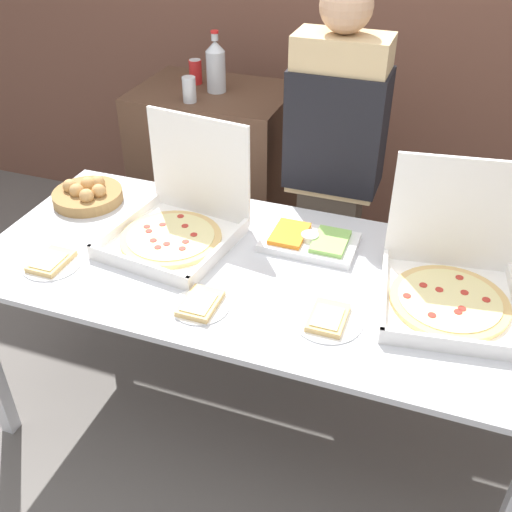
% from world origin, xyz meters
% --- Properties ---
extents(ground_plane, '(16.00, 16.00, 0.00)m').
position_xyz_m(ground_plane, '(0.00, 0.00, 0.00)').
color(ground_plane, slate).
extents(brick_wall_behind, '(10.00, 0.06, 2.80)m').
position_xyz_m(brick_wall_behind, '(0.00, 1.70, 1.40)').
color(brick_wall_behind, brown).
rests_on(brick_wall_behind, ground_plane).
extents(buffet_table, '(2.15, 0.97, 0.86)m').
position_xyz_m(buffet_table, '(0.00, 0.00, 0.76)').
color(buffet_table, silver).
rests_on(buffet_table, ground_plane).
extents(pizza_box_far_right, '(0.52, 0.53, 0.46)m').
position_xyz_m(pizza_box_far_right, '(-0.37, 0.09, 0.94)').
color(pizza_box_far_right, white).
rests_on(pizza_box_far_right, buffet_table).
extents(pizza_box_near_right, '(0.53, 0.54, 0.46)m').
position_xyz_m(pizza_box_near_right, '(0.70, 0.05, 0.94)').
color(pizza_box_near_right, white).
rests_on(pizza_box_near_right, buffet_table).
extents(paper_plate_front_right, '(0.24, 0.24, 0.03)m').
position_xyz_m(paper_plate_front_right, '(0.33, -0.21, 0.87)').
color(paper_plate_front_right, white).
rests_on(paper_plate_front_right, buffet_table).
extents(paper_plate_front_left, '(0.20, 0.20, 0.03)m').
position_xyz_m(paper_plate_front_left, '(-0.10, -0.29, 0.87)').
color(paper_plate_front_left, white).
rests_on(paper_plate_front_left, buffet_table).
extents(paper_plate_front_center, '(0.22, 0.22, 0.03)m').
position_xyz_m(paper_plate_front_center, '(-0.74, -0.25, 0.87)').
color(paper_plate_front_center, white).
rests_on(paper_plate_front_center, buffet_table).
extents(veggie_tray, '(0.37, 0.23, 0.05)m').
position_xyz_m(veggie_tray, '(0.15, 0.21, 0.88)').
color(veggie_tray, white).
rests_on(veggie_tray, buffet_table).
extents(bread_basket, '(0.31, 0.31, 0.10)m').
position_xyz_m(bread_basket, '(-0.88, 0.22, 0.89)').
color(bread_basket, '#9E7542').
rests_on(bread_basket, buffet_table).
extents(sideboard_podium, '(0.79, 0.58, 1.14)m').
position_xyz_m(sideboard_podium, '(-0.60, 1.01, 0.57)').
color(sideboard_podium, '#4C3323').
rests_on(sideboard_podium, ground_plane).
extents(soda_bottle, '(0.10, 0.10, 0.30)m').
position_xyz_m(soda_bottle, '(-0.57, 1.00, 1.27)').
color(soda_bottle, '#B7BCC1').
rests_on(soda_bottle, sideboard_podium).
extents(soda_can_silver, '(0.07, 0.07, 0.12)m').
position_xyz_m(soda_can_silver, '(-0.64, 0.82, 1.20)').
color(soda_can_silver, silver).
rests_on(soda_can_silver, sideboard_podium).
extents(soda_can_colored, '(0.07, 0.07, 0.12)m').
position_xyz_m(soda_can_colored, '(-0.72, 1.08, 1.20)').
color(soda_can_colored, red).
rests_on(soda_can_colored, sideboard_podium).
extents(person_server_vest, '(0.42, 0.24, 1.77)m').
position_xyz_m(person_server_vest, '(0.12, 0.73, 1.00)').
color(person_server_vest, '#473D33').
rests_on(person_server_vest, ground_plane).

